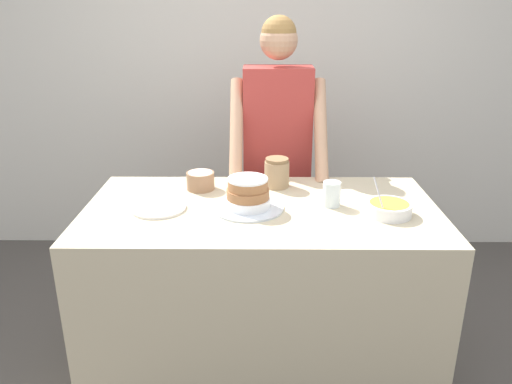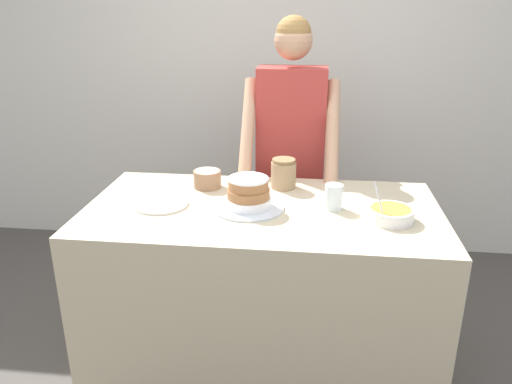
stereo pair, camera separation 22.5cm
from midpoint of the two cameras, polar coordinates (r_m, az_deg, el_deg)
The scene contains 9 objects.
wall_back at distance 3.71m, azimuth -1.17°, elevation 12.80°, with size 10.00×0.05×2.60m.
counter at distance 2.53m, azimuth -2.01°, elevation -11.47°, with size 1.64×0.86×0.92m.
person_baker at distance 2.94m, azimuth 0.25°, elevation 6.09°, with size 0.54×0.48×1.76m.
cake at distance 2.28m, azimuth -3.76°, elevation -0.50°, with size 0.33×0.33×0.15m.
frosting_bowl_white at distance 2.56m, azimuth -8.88°, elevation 1.32°, with size 0.14×0.14×0.09m.
frosting_bowl_orange at distance 2.27m, azimuth 12.24°, elevation -1.88°, with size 0.20×0.20×0.18m.
drinking_glass at distance 2.32m, azimuth 5.91°, elevation -0.27°, with size 0.08×0.08×0.12m.
ceramic_plate at distance 2.36m, azimuth -13.81°, elevation -1.82°, with size 0.26×0.26×0.01m.
stoneware_jar at distance 2.55m, azimuth -0.12°, elevation 2.17°, with size 0.13×0.13×0.15m.
Camera 1 is at (-0.01, -1.72, 1.81)m, focal length 35.00 mm.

